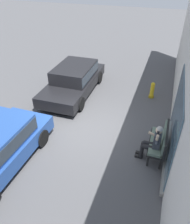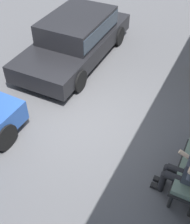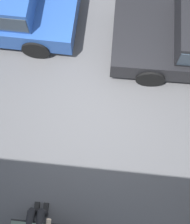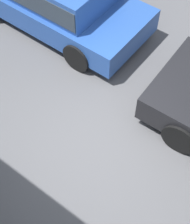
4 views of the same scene
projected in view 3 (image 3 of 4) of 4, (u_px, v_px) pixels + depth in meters
The scene contains 1 object.
ground_plane at pixel (99, 107), 7.53m from camera, with size 60.00×60.00×0.00m, color #4C4C4F.
Camera 3 is at (-0.18, 2.60, 7.07)m, focal length 55.00 mm.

